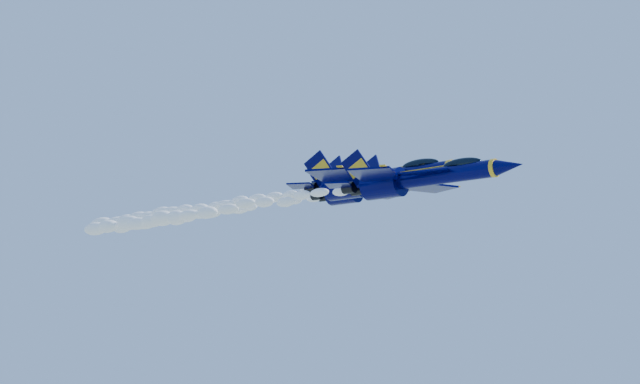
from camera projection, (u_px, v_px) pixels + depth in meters
The scene contains 6 objects.
jet_lead at pixel (417, 178), 55.05m from camera, with size 15.29×12.54×5.68m.
smoke_trail_jet_lead at pixel (199, 213), 70.75m from camera, with size 37.40×1.70×1.53m, color white.
jet_second at pixel (377, 179), 65.75m from camera, with size 18.11×14.86×6.73m.
smoke_trail_jet_second at pixel (189, 210), 82.20m from camera, with size 37.40×2.02×1.82m, color white.
jet_third at pixel (369, 188), 74.31m from camera, with size 16.37×13.43×6.08m.
smoke_trail_jet_third at pixel (204, 214), 90.30m from camera, with size 37.40×1.82×1.64m, color white.
Camera 1 is at (43.29, -55.93, 141.50)m, focal length 40.00 mm.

